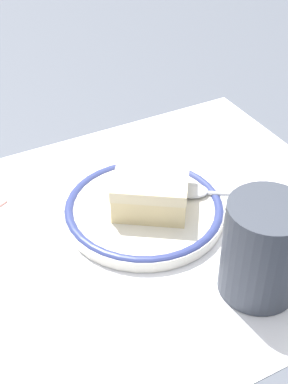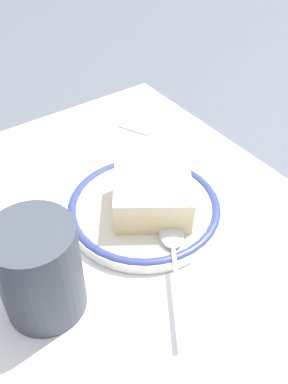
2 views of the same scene
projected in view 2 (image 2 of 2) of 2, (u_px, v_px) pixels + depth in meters
ground_plane at (123, 215)px, 0.48m from camera, size 2.40×2.40×0.00m
placemat at (123, 215)px, 0.48m from camera, size 0.49×0.41×0.00m
plate at (144, 208)px, 0.48m from camera, size 0.17×0.17×0.02m
cake_slice at (153, 196)px, 0.45m from camera, size 0.11×0.11×0.04m
spoon at (173, 244)px, 0.42m from camera, size 0.12×0.09×0.01m
cup at (40, 274)px, 0.36m from camera, size 0.07×0.07×0.10m
sugar_packet at (137, 124)px, 0.61m from camera, size 0.06×0.05×0.01m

